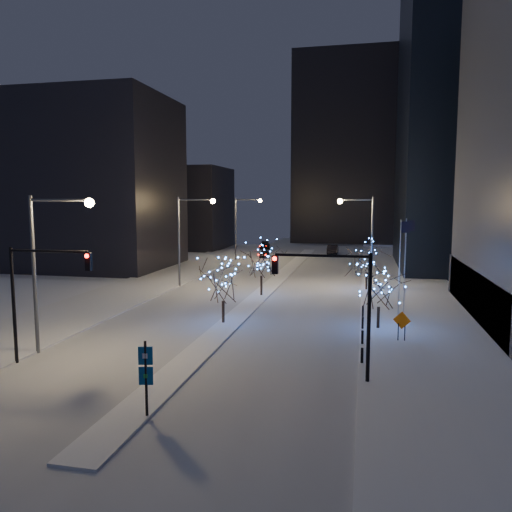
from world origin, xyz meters
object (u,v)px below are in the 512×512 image
(street_lamp_w_near, at_px, (48,252))
(traffic_signal_east, at_px, (339,295))
(holiday_tree_plaza_near, at_px, (379,287))
(street_lamp_w_mid, at_px, (188,229))
(holiday_tree_median_near, at_px, (223,282))
(wayfinding_sign, at_px, (146,371))
(car_mid, at_px, (333,249))
(construction_sign, at_px, (402,323))
(car_far, at_px, (265,245))
(holiday_tree_plaza_far, at_px, (367,258))
(street_lamp_w_far, at_px, (242,220))
(car_near, at_px, (264,254))
(street_lamp_east, at_px, (364,230))
(traffic_signal_west, at_px, (36,286))
(holiday_tree_median_far, at_px, (261,259))

(street_lamp_w_near, distance_m, traffic_signal_east, 17.99)
(holiday_tree_plaza_near, bearing_deg, street_lamp_w_near, -152.58)
(street_lamp_w_mid, bearing_deg, holiday_tree_median_near, -61.22)
(holiday_tree_median_near, relative_size, wayfinding_sign, 1.42)
(holiday_tree_plaza_near, bearing_deg, car_mid, 97.23)
(construction_sign, bearing_deg, street_lamp_w_near, -141.88)
(car_far, xyz_separation_m, holiday_tree_plaza_near, (20.34, -58.60, 2.56))
(car_far, distance_m, holiday_tree_plaza_far, 46.61)
(traffic_signal_east, bearing_deg, street_lamp_w_far, 109.32)
(holiday_tree_median_near, bearing_deg, car_near, 97.21)
(car_near, xyz_separation_m, car_far, (-2.84, 14.69, 0.04))
(street_lamp_east, bearing_deg, traffic_signal_east, -92.26)
(street_lamp_w_far, height_order, wayfinding_sign, street_lamp_w_far)
(holiday_tree_plaza_near, height_order, construction_sign, holiday_tree_plaza_near)
(car_mid, height_order, wayfinding_sign, wayfinding_sign)
(street_lamp_east, relative_size, wayfinding_sign, 2.81)
(street_lamp_east, xyz_separation_m, car_mid, (-5.37, 34.77, -5.62))
(construction_sign, bearing_deg, street_lamp_east, 116.95)
(street_lamp_w_near, height_order, street_lamp_w_mid, same)
(car_far, bearing_deg, car_mid, -34.52)
(street_lamp_w_mid, relative_size, holiday_tree_plaza_far, 1.90)
(traffic_signal_east, bearing_deg, holiday_tree_plaza_far, 86.80)
(traffic_signal_west, distance_m, construction_sign, 23.46)
(traffic_signal_east, relative_size, holiday_tree_median_near, 1.38)
(street_lamp_w_near, bearing_deg, street_lamp_east, 55.81)
(holiday_tree_median_near, bearing_deg, traffic_signal_east, -48.44)
(car_far, relative_size, holiday_tree_plaza_far, 0.92)
(holiday_tree_median_far, xyz_separation_m, construction_sign, (12.65, -13.94, -2.41))
(traffic_signal_east, distance_m, car_near, 57.59)
(holiday_tree_plaza_far, bearing_deg, traffic_signal_east, -93.20)
(street_lamp_east, xyz_separation_m, construction_sign, (2.72, -20.65, -5.08))
(street_lamp_w_far, distance_m, traffic_signal_west, 52.04)
(holiday_tree_median_near, bearing_deg, street_lamp_w_mid, 118.78)
(traffic_signal_west, relative_size, holiday_tree_median_near, 1.38)
(car_far, distance_m, holiday_tree_median_near, 60.13)
(car_mid, bearing_deg, street_lamp_w_near, 78.36)
(traffic_signal_west, xyz_separation_m, holiday_tree_median_far, (8.59, 23.29, -0.98))
(car_far, bearing_deg, street_lamp_east, -74.80)
(street_lamp_w_mid, distance_m, traffic_signal_east, 31.60)
(street_lamp_east, height_order, holiday_tree_plaza_near, street_lamp_east)
(holiday_tree_plaza_near, height_order, wayfinding_sign, holiday_tree_plaza_near)
(car_far, height_order, holiday_tree_median_far, holiday_tree_median_far)
(street_lamp_w_far, distance_m, traffic_signal_east, 54.07)
(holiday_tree_plaza_near, xyz_separation_m, construction_sign, (1.47, -3.17, -1.90))
(street_lamp_w_mid, bearing_deg, car_mid, 70.13)
(street_lamp_w_far, height_order, car_mid, street_lamp_w_far)
(street_lamp_w_near, height_order, traffic_signal_west, street_lamp_w_near)
(traffic_signal_east, xyz_separation_m, construction_sign, (3.86, 8.35, -3.39))
(car_far, distance_m, construction_sign, 65.51)
(holiday_tree_median_near, height_order, holiday_tree_plaza_near, holiday_tree_median_near)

